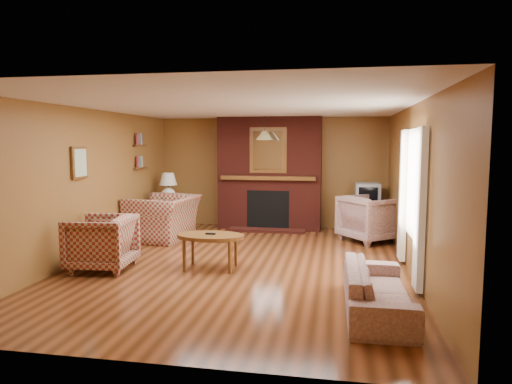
% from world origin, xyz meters
% --- Properties ---
extents(floor, '(6.50, 6.50, 0.00)m').
position_xyz_m(floor, '(0.00, 0.00, 0.00)').
color(floor, '#46230F').
rests_on(floor, ground).
extents(ceiling, '(6.50, 6.50, 0.00)m').
position_xyz_m(ceiling, '(0.00, 0.00, 2.40)').
color(ceiling, silver).
rests_on(ceiling, wall_back).
extents(wall_back, '(6.50, 0.00, 6.50)m').
position_xyz_m(wall_back, '(0.00, 3.25, 1.20)').
color(wall_back, brown).
rests_on(wall_back, floor).
extents(wall_front, '(6.50, 0.00, 6.50)m').
position_xyz_m(wall_front, '(0.00, -3.25, 1.20)').
color(wall_front, brown).
rests_on(wall_front, floor).
extents(wall_left, '(0.00, 6.50, 6.50)m').
position_xyz_m(wall_left, '(-2.50, 0.00, 1.20)').
color(wall_left, brown).
rests_on(wall_left, floor).
extents(wall_right, '(0.00, 6.50, 6.50)m').
position_xyz_m(wall_right, '(2.50, 0.00, 1.20)').
color(wall_right, brown).
rests_on(wall_right, floor).
extents(fireplace, '(2.20, 0.82, 2.40)m').
position_xyz_m(fireplace, '(0.00, 2.98, 1.18)').
color(fireplace, '#4B1610').
rests_on(fireplace, floor).
extents(window_right, '(0.10, 1.85, 2.00)m').
position_xyz_m(window_right, '(2.45, -0.20, 1.13)').
color(window_right, beige).
rests_on(window_right, wall_right).
extents(bookshelf, '(0.09, 0.55, 0.71)m').
position_xyz_m(bookshelf, '(-2.44, 1.90, 1.67)').
color(bookshelf, brown).
rests_on(bookshelf, wall_left).
extents(botanical_print, '(0.05, 0.40, 0.50)m').
position_xyz_m(botanical_print, '(-2.47, -0.30, 1.55)').
color(botanical_print, brown).
rests_on(botanical_print, wall_left).
extents(pendant_light, '(0.36, 0.36, 0.48)m').
position_xyz_m(pendant_light, '(0.00, 2.30, 2.00)').
color(pendant_light, black).
rests_on(pendant_light, ceiling).
extents(plaid_loveseat, '(1.23, 1.38, 0.83)m').
position_xyz_m(plaid_loveseat, '(-1.85, 1.52, 0.42)').
color(plaid_loveseat, maroon).
rests_on(plaid_loveseat, floor).
extents(plaid_armchair, '(0.95, 0.93, 0.80)m').
position_xyz_m(plaid_armchair, '(-1.95, -0.65, 0.40)').
color(plaid_armchair, maroon).
rests_on(plaid_armchair, floor).
extents(floral_sofa, '(0.70, 1.74, 0.51)m').
position_xyz_m(floral_sofa, '(1.90, -1.68, 0.25)').
color(floral_sofa, '#BBB390').
rests_on(floral_sofa, floor).
extents(floral_armchair, '(1.32, 1.32, 0.87)m').
position_xyz_m(floral_armchair, '(2.07, 2.04, 0.43)').
color(floral_armchair, '#BBB390').
rests_on(floral_armchair, floor).
extents(coffee_table, '(1.01, 0.63, 0.54)m').
position_xyz_m(coffee_table, '(-0.38, -0.35, 0.46)').
color(coffee_table, brown).
rests_on(coffee_table, floor).
extents(side_table, '(0.50, 0.50, 0.61)m').
position_xyz_m(side_table, '(-2.10, 2.45, 0.31)').
color(side_table, brown).
rests_on(side_table, floor).
extents(table_lamp, '(0.37, 0.37, 0.61)m').
position_xyz_m(table_lamp, '(-2.10, 2.45, 0.95)').
color(table_lamp, white).
rests_on(table_lamp, side_table).
extents(tv_stand, '(0.56, 0.51, 0.60)m').
position_xyz_m(tv_stand, '(2.05, 2.80, 0.30)').
color(tv_stand, black).
rests_on(tv_stand, floor).
extents(crt_tv, '(0.50, 0.50, 0.45)m').
position_xyz_m(crt_tv, '(2.05, 2.79, 0.82)').
color(crt_tv, '#A9ACB1').
rests_on(crt_tv, tv_stand).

